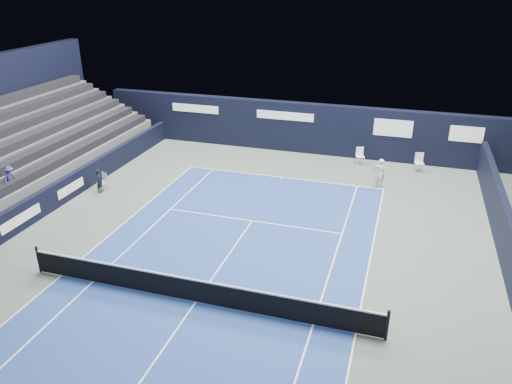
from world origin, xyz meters
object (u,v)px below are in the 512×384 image
Objects in this scene: line_judge_chair at (103,180)px; tennis_player at (380,173)px; folding_chair_back_a at (360,154)px; tennis_net at (195,290)px; folding_chair_back_b at (419,161)px.

tennis_player is at bearing 41.75° from line_judge_chair.
folding_chair_back_a is at bearing 55.77° from line_judge_chair.
tennis_player reaches higher than tennis_net.
line_judge_chair is 11.32m from tennis_net.
folding_chair_back_b is 1.17× the size of line_judge_chair.
tennis_net is 13.19m from tennis_player.
folding_chair_back_a is 0.08× the size of tennis_net.
tennis_net is (-3.82, -15.39, -0.06)m from folding_chair_back_a.
line_judge_chair is 0.58× the size of tennis_player.
folding_chair_back_b is 0.08× the size of tennis_net.
folding_chair_back_b is 17.41m from line_judge_chair.
folding_chair_back_b is at bearing 64.73° from tennis_net.
line_judge_chair is 14.43m from tennis_player.
folding_chair_back_b is (3.35, -0.21, 0.04)m from folding_chair_back_a.
tennis_player is (1.38, -3.27, 0.22)m from folding_chair_back_a.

